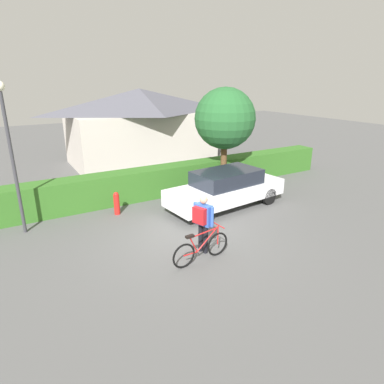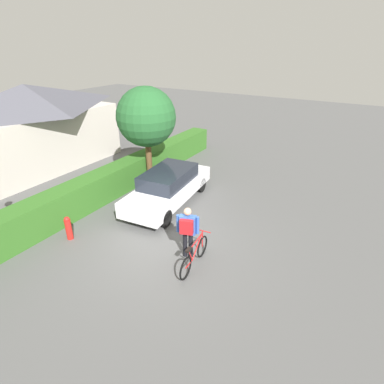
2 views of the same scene
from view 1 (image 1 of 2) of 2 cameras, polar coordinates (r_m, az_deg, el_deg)
name	(u,v)px [view 1 (image 1 of 2)]	position (r m, az deg, el deg)	size (l,w,h in m)	color
ground_plane	(187,239)	(9.88, -0.79, -8.04)	(60.00, 60.00, 0.00)	#525252
hedge_row	(137,185)	(13.03, -9.49, 1.26)	(18.66, 0.90, 1.16)	#326622
house_distant	(141,125)	(18.76, -8.81, 11.27)	(7.79, 4.47, 3.99)	beige
parked_car_near	(226,188)	(12.01, 5.89, 0.68)	(4.62, 2.05, 1.40)	silver
bicycle	(201,248)	(8.59, 1.62, -9.69)	(1.73, 0.50, 0.90)	black
person_rider	(203,219)	(8.75, 1.84, -4.65)	(0.46, 0.63, 1.63)	black
street_lamp	(9,140)	(10.71, -29.01, 7.83)	(0.28, 0.28, 4.44)	#38383D
tree_kerbside	(225,119)	(13.70, 5.70, 12.43)	(2.46, 2.46, 4.19)	brown
fire_hydrant	(117,203)	(11.72, -12.86, -1.86)	(0.20, 0.20, 0.81)	red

